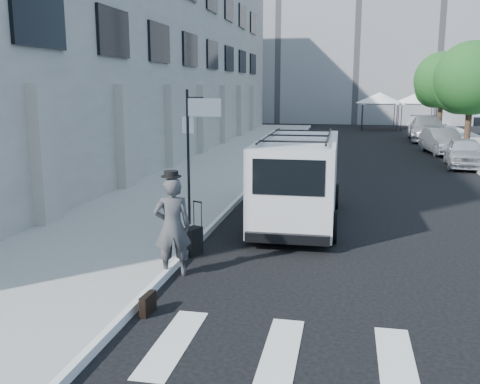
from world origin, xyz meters
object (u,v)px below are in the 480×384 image
at_px(businessman, 172,227).
at_px(suitcase, 193,241).
at_px(cargo_van, 299,178).
at_px(parked_car_b, 442,142).
at_px(parked_car_c, 427,128).
at_px(briefcase, 148,304).
at_px(parked_car_a, 465,152).

height_order(businessman, suitcase, businessman).
bearing_deg(businessman, cargo_van, -134.79).
relative_size(cargo_van, parked_car_b, 1.46).
bearing_deg(parked_car_c, businessman, -103.65).
bearing_deg(briefcase, parked_car_c, 78.14).
xyz_separation_m(briefcase, parked_car_a, (8.54, 18.45, 0.52)).
bearing_deg(suitcase, businessman, -68.55).
height_order(parked_car_a, parked_car_b, parked_car_b).
relative_size(businessman, cargo_van, 0.32).
relative_size(businessman, parked_car_b, 0.47).
bearing_deg(parked_car_c, parked_car_a, -87.02).
distance_m(businessman, parked_car_b, 23.10).
bearing_deg(suitcase, cargo_van, 82.11).
bearing_deg(cargo_van, parked_car_b, 68.06).
distance_m(cargo_van, parked_car_a, 13.43).
distance_m(briefcase, parked_car_c, 32.13).
bearing_deg(parked_car_c, cargo_van, -102.46).
bearing_deg(parked_car_b, businessman, -119.29).
xyz_separation_m(briefcase, parked_car_c, (8.54, 30.97, 0.68)).
relative_size(businessman, suitcase, 1.67).
bearing_deg(suitcase, parked_car_c, 94.08).
distance_m(parked_car_a, parked_car_c, 12.52).
bearing_deg(briefcase, parked_car_b, 73.93).
xyz_separation_m(briefcase, parked_car_b, (8.31, 23.33, 0.53)).
xyz_separation_m(parked_car_a, parked_car_c, (0.00, 12.52, 0.15)).
bearing_deg(parked_car_b, cargo_van, -119.09).
height_order(parked_car_b, parked_car_c, parked_car_c).
relative_size(suitcase, parked_car_a, 0.29).
xyz_separation_m(businessman, briefcase, (0.16, -1.84, -0.83)).
relative_size(businessman, parked_car_c, 0.34).
bearing_deg(cargo_van, parked_car_c, 73.95).
distance_m(businessman, suitcase, 1.53).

